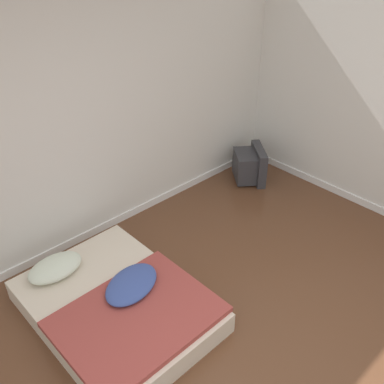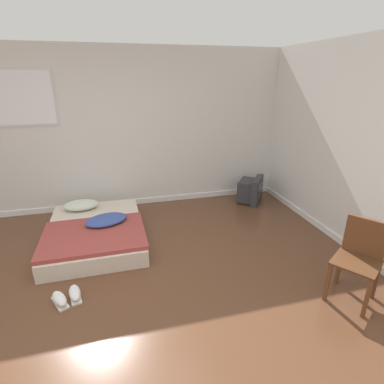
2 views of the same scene
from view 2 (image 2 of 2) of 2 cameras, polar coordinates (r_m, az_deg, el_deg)
name	(u,v)px [view 2 (image 2 of 2)]	position (r m, az deg, el deg)	size (l,w,h in m)	color
ground_plane	(116,306)	(3.26, -14.29, -20.32)	(20.00, 20.00, 0.00)	brown
wall_back	(104,132)	(5.14, -16.36, 10.86)	(8.39, 0.08, 2.60)	silver
mattress_bed	(95,231)	(4.38, -17.92, -7.07)	(1.29, 1.72, 0.36)	beige
crt_tv	(251,190)	(5.50, 11.15, 0.35)	(0.58, 0.61, 0.46)	#333338
wooden_chair	(360,254)	(3.45, 29.34, -10.23)	(0.56, 0.56, 0.84)	brown
sneaker_pair	(67,296)	(3.44, -22.66, -17.88)	(0.33, 0.33, 0.10)	silver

